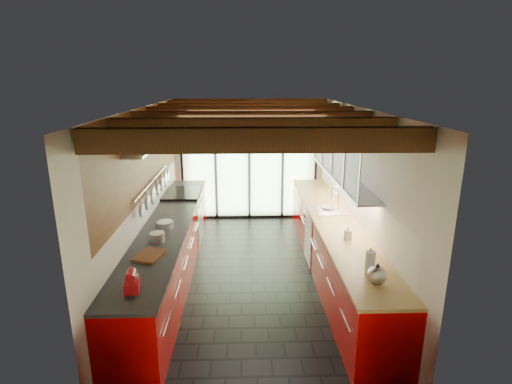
% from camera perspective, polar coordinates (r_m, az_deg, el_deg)
% --- Properties ---
extents(ground, '(5.50, 5.50, 0.00)m').
position_cam_1_polar(ground, '(6.48, -0.54, -11.68)').
color(ground, black).
rests_on(ground, ground).
extents(room_shell, '(5.50, 5.50, 5.50)m').
position_cam_1_polar(room_shell, '(5.90, -0.58, 2.70)').
color(room_shell, silver).
rests_on(room_shell, ground).
extents(ceiling_beams, '(3.14, 5.06, 4.90)m').
position_cam_1_polar(ceiling_beams, '(6.15, -0.69, 10.87)').
color(ceiling_beams, '#593316').
rests_on(ceiling_beams, ground).
extents(glass_door, '(2.95, 0.10, 2.90)m').
position_cam_1_polar(glass_door, '(8.54, -0.99, 6.86)').
color(glass_door, '#C6EAAD').
rests_on(glass_door, ground).
extents(left_counter, '(0.68, 5.00, 0.92)m').
position_cam_1_polar(left_counter, '(6.39, -12.18, -7.92)').
color(left_counter, '#B80200').
rests_on(left_counter, ground).
extents(range_stove, '(0.66, 0.90, 0.97)m').
position_cam_1_polar(range_stove, '(7.71, -10.33, -3.53)').
color(range_stove, silver).
rests_on(range_stove, ground).
extents(right_counter, '(0.68, 5.00, 0.92)m').
position_cam_1_polar(right_counter, '(6.44, 10.96, -7.66)').
color(right_counter, '#B80200').
rests_on(right_counter, ground).
extents(sink_assembly, '(0.45, 0.52, 0.43)m').
position_cam_1_polar(sink_assembly, '(6.63, 10.56, -2.32)').
color(sink_assembly, silver).
rests_on(sink_assembly, right_counter).
extents(upper_cabinets_right, '(0.34, 3.00, 3.00)m').
position_cam_1_polar(upper_cabinets_right, '(6.35, 12.42, 5.08)').
color(upper_cabinets_right, silver).
rests_on(upper_cabinets_right, ground).
extents(left_wall_fixtures, '(0.28, 2.60, 0.96)m').
position_cam_1_polar(left_wall_fixtures, '(6.30, -14.18, 4.28)').
color(left_wall_fixtures, silver).
rests_on(left_wall_fixtures, ground).
extents(stand_mixer, '(0.18, 0.27, 0.22)m').
position_cam_1_polar(stand_mixer, '(4.35, -17.28, -12.12)').
color(stand_mixer, '#B60E13').
rests_on(stand_mixer, left_counter).
extents(pot_large, '(0.23, 0.23, 0.13)m').
position_cam_1_polar(pot_large, '(5.46, -13.91, -6.29)').
color(pot_large, silver).
rests_on(pot_large, left_counter).
extents(pot_small, '(0.31, 0.31, 0.09)m').
position_cam_1_polar(pot_small, '(5.94, -12.89, -4.56)').
color(pot_small, silver).
rests_on(pot_small, left_counter).
extents(cutting_board, '(0.39, 0.46, 0.03)m').
position_cam_1_polar(cutting_board, '(5.06, -14.93, -8.75)').
color(cutting_board, brown).
rests_on(cutting_board, left_counter).
extents(kettle, '(0.23, 0.26, 0.24)m').
position_cam_1_polar(kettle, '(4.46, 16.91, -11.14)').
color(kettle, silver).
rests_on(kettle, right_counter).
extents(paper_towel, '(0.12, 0.12, 0.29)m').
position_cam_1_polar(paper_towel, '(4.66, 16.00, -9.62)').
color(paper_towel, white).
rests_on(paper_towel, right_counter).
extents(soap_bottle, '(0.09, 0.09, 0.19)m').
position_cam_1_polar(soap_bottle, '(5.51, 13.02, -5.67)').
color(soap_bottle, silver).
rests_on(soap_bottle, right_counter).
extents(bowl, '(0.27, 0.27, 0.05)m').
position_cam_1_polar(bowl, '(6.70, 10.28, -2.24)').
color(bowl, silver).
rests_on(bowl, right_counter).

